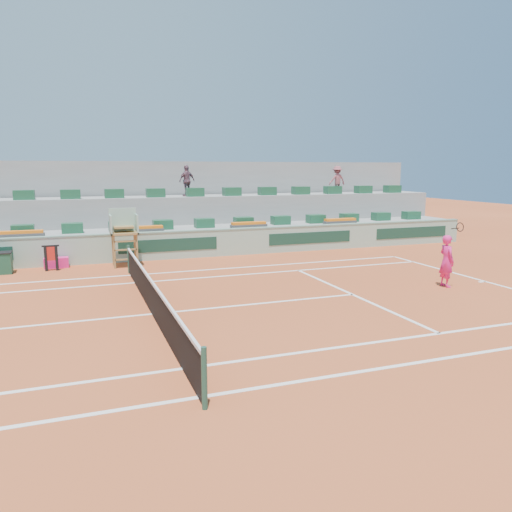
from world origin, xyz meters
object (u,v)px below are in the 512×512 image
at_px(umpire_chair, 124,229).
at_px(player_bag, 56,263).
at_px(drink_cooler_a, 1,263).
at_px(tennis_player, 447,261).

bearing_deg(umpire_chair, player_bag, 168.61).
xyz_separation_m(umpire_chair, drink_cooler_a, (-4.66, 0.04, -1.12)).
xyz_separation_m(umpire_chair, tennis_player, (10.00, -7.60, -0.64)).
height_order(drink_cooler_a, tennis_player, tennis_player).
height_order(player_bag, tennis_player, tennis_player).
bearing_deg(umpire_chair, tennis_player, -37.23).
bearing_deg(tennis_player, umpire_chair, 142.77).
bearing_deg(drink_cooler_a, tennis_player, -27.52).
distance_m(drink_cooler_a, tennis_player, 16.54).
distance_m(player_bag, umpire_chair, 3.05).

